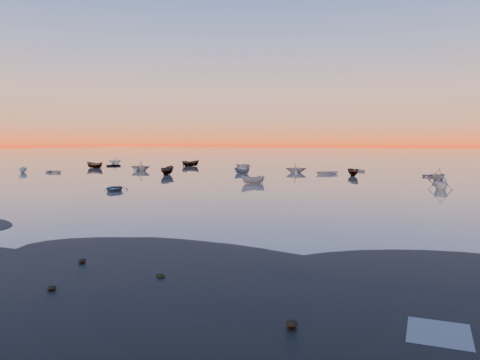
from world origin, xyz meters
The scene contains 5 objects.
ground centered at (0.00, 100.00, 0.00)m, with size 600.00×600.00×0.00m, color #6D635B.
mud_lobes centered at (0.00, -1.00, 0.01)m, with size 140.00×6.00×0.07m, color black, non-canonical shape.
moored_fleet centered at (0.00, 53.00, 0.00)m, with size 124.00×58.00×1.20m, color white, non-canonical shape.
boat_near_left centered at (-18.06, 24.00, 0.00)m, with size 4.02×1.67×1.00m, color #344864.
boat_near_right centered at (18.09, 40.35, 0.00)m, with size 3.77×1.70×1.32m, color white.
Camera 1 is at (16.47, -21.73, 5.92)m, focal length 35.00 mm.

